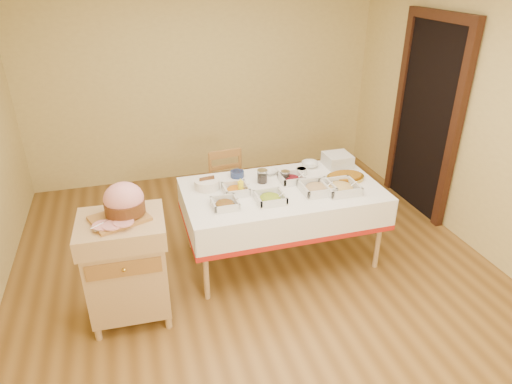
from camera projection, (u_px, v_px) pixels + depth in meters
room_shell at (261, 148)px, 3.65m from camera, size 5.00×5.00×5.00m
doorway at (427, 115)px, 5.06m from camera, size 0.09×1.10×2.20m
dining_table at (282, 204)px, 4.29m from camera, size 1.82×1.02×0.76m
butcher_cart at (127, 263)px, 3.57m from camera, size 0.67×0.57×0.92m
dining_chair at (230, 191)px, 4.85m from camera, size 0.43×0.41×0.87m
ham_on_board at (123, 203)px, 3.38m from camera, size 0.42×0.40×0.28m
serving_dish_a at (225, 204)px, 3.89m from camera, size 0.22×0.22×0.10m
serving_dish_b at (270, 198)px, 3.98m from camera, size 0.25×0.25×0.10m
serving_dish_c at (317, 188)px, 4.14m from camera, size 0.28×0.28×0.12m
serving_dish_d at (341, 187)px, 4.15m from camera, size 0.30×0.30×0.11m
serving_dish_e at (236, 189)px, 4.12m from camera, size 0.24×0.22×0.11m
serving_dish_f at (292, 178)px, 4.34m from camera, size 0.23×0.22×0.10m
small_bowl_left at (210, 182)px, 4.26m from camera, size 0.12×0.12×0.06m
small_bowl_mid at (237, 174)px, 4.43m from camera, size 0.13×0.13×0.06m
small_bowl_right at (301, 171)px, 4.49m from camera, size 0.12×0.12×0.06m
bowl_white_imported at (270, 172)px, 4.50m from camera, size 0.20×0.20×0.04m
bowl_small_imported at (310, 164)px, 4.65m from camera, size 0.18×0.18×0.05m
preserve_jar_left at (262, 177)px, 4.31m from camera, size 0.10×0.10×0.13m
preserve_jar_right at (285, 177)px, 4.33m from camera, size 0.09×0.09×0.11m
mustard_bottle at (241, 187)px, 4.07m from camera, size 0.05×0.05×0.16m
bread_basket at (207, 184)px, 4.20m from camera, size 0.24×0.24×0.10m
plate_stack at (337, 160)px, 4.66m from camera, size 0.26×0.26×0.13m
brass_platter at (345, 177)px, 4.38m from camera, size 0.38×0.27×0.05m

